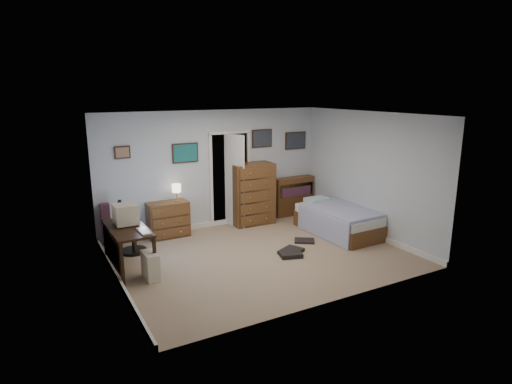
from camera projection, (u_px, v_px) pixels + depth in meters
floor at (260, 256)px, 7.72m from camera, size 5.00×4.00×0.02m
computer_desk at (123, 238)px, 6.96m from camera, size 0.61×1.27×0.72m
crt_monitor at (126, 214)px, 7.06m from camera, size 0.38×0.36×0.35m
keyboard at (144, 231)px, 6.75m from camera, size 0.16×0.39×0.02m
pc_tower at (151, 266)px, 6.71m from camera, size 0.21×0.41×0.43m
office_chair at (130, 233)px, 7.75m from camera, size 0.58×0.58×0.97m
media_stack at (106, 224)px, 8.15m from camera, size 0.17×0.17×0.82m
low_dresser at (168, 219)px, 8.61m from camera, size 0.81×0.41×0.72m
table_lamp at (176, 189)px, 8.56m from camera, size 0.18×0.18×0.35m
doorway at (224, 177)px, 9.58m from camera, size 0.96×1.12×2.05m
tall_dresser at (252, 194)px, 9.41m from camera, size 0.95×0.59×1.35m
headboard_bookcase at (294, 195)px, 10.11m from camera, size 1.01×0.28×0.91m
bed at (337, 220)px, 8.83m from camera, size 1.04×1.87×0.60m
wall_posters at (239, 145)px, 9.26m from camera, size 4.38×0.04×0.60m
floor_clutter at (294, 250)px, 7.86m from camera, size 1.12×0.93×0.08m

